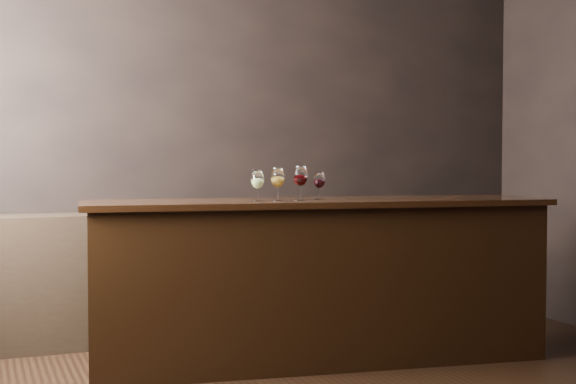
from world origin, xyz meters
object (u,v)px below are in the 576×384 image
object	(u,v)px
bar_counter	(319,284)
glass_amber	(278,178)
back_bar_shelf	(129,278)
glass_white	(258,180)
glass_red_a	(300,177)
glass_red_b	(319,181)

from	to	relation	value
bar_counter	glass_amber	world-z (taller)	glass_amber
back_bar_shelf	glass_amber	size ratio (longest dim) A/B	12.44
glass_white	glass_red_a	xyz separation A→B (m)	(0.29, 0.02, 0.02)
back_bar_shelf	glass_red_a	bearing A→B (deg)	-48.30
glass_amber	glass_red_a	bearing A→B (deg)	6.75
glass_amber	glass_red_b	world-z (taller)	glass_amber
glass_white	glass_amber	xyz separation A→B (m)	(0.13, 0.01, 0.01)
bar_counter	glass_white	bearing A→B (deg)	-167.94
glass_red_a	glass_white	bearing A→B (deg)	-175.14
glass_red_a	bar_counter	bearing A→B (deg)	4.25
back_bar_shelf	glass_red_b	size ratio (longest dim) A/B	14.23
glass_amber	glass_red_a	size ratio (longest dim) A/B	0.94
glass_white	glass_amber	bearing A→B (deg)	2.60
back_bar_shelf	glass_red_b	xyz separation A→B (m)	(1.01, -0.97, 0.69)
glass_white	glass_amber	world-z (taller)	glass_amber
glass_white	glass_red_b	xyz separation A→B (m)	(0.42, 0.04, -0.01)
bar_counter	back_bar_shelf	bearing A→B (deg)	143.36
back_bar_shelf	glass_red_a	world-z (taller)	glass_red_a
glass_red_a	glass_red_b	bearing A→B (deg)	5.44
bar_counter	glass_red_a	bearing A→B (deg)	-168.35
bar_counter	glass_amber	size ratio (longest dim) A/B	14.00
bar_counter	back_bar_shelf	xyz separation A→B (m)	(-1.01, 0.98, -0.04)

